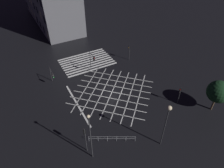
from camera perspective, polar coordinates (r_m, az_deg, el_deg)
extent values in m
plane|color=black|center=(37.36, 0.00, -2.27)|extent=(200.00, 200.00, 0.00)
cube|color=silver|center=(43.28, -5.30, 4.12)|extent=(11.50, 0.50, 0.01)
cube|color=silver|center=(43.97, -5.79, 4.71)|extent=(11.50, 0.50, 0.01)
cube|color=silver|center=(44.66, -6.27, 5.27)|extent=(11.50, 0.50, 0.01)
cube|color=silver|center=(45.37, -6.73, 5.82)|extent=(11.50, 0.50, 0.01)
cube|color=silver|center=(46.08, -7.18, 6.36)|extent=(11.50, 0.50, 0.01)
cube|color=silver|center=(46.79, -7.61, 6.87)|extent=(11.50, 0.50, 0.01)
cube|color=silver|center=(47.51, -8.03, 7.37)|extent=(11.50, 0.50, 0.01)
cube|color=silver|center=(48.24, -8.45, 7.85)|extent=(11.50, 0.50, 0.01)
cube|color=silver|center=(48.98, -8.85, 8.32)|extent=(11.50, 0.50, 0.01)
cube|color=silver|center=(38.76, -7.27, -0.85)|extent=(10.04, 10.04, 0.01)
cube|color=silver|center=(41.20, 1.99, 2.25)|extent=(10.04, 10.04, 0.01)
cube|color=silver|center=(38.22, -4.91, -1.31)|extent=(10.04, 10.04, 0.01)
cube|color=silver|center=(39.89, 1.37, 0.84)|extent=(10.04, 10.04, 0.01)
cube|color=silver|center=(37.76, -2.48, -1.78)|extent=(10.04, 10.04, 0.01)
cube|color=silver|center=(38.61, 0.71, -0.66)|extent=(10.04, 10.04, 0.01)
cube|color=silver|center=(37.36, 0.00, -2.26)|extent=(10.04, 10.04, 0.01)
cube|color=silver|center=(37.36, 0.00, -2.26)|extent=(10.04, 10.04, 0.01)
cube|color=silver|center=(37.04, 2.53, -2.75)|extent=(10.04, 10.04, 0.01)
cube|color=silver|center=(36.15, -0.76, -3.98)|extent=(10.04, 10.04, 0.01)
cube|color=silver|center=(36.80, 5.11, -3.24)|extent=(10.04, 10.04, 0.01)
cube|color=silver|center=(34.99, -1.57, -5.80)|extent=(10.04, 10.04, 0.01)
cube|color=silver|center=(36.63, 7.71, -3.72)|extent=(10.04, 10.04, 0.01)
cube|color=silver|center=(33.86, -2.45, -7.75)|extent=(10.04, 10.04, 0.01)
cube|color=silver|center=(35.46, -9.86, -5.77)|extent=(0.30, 11.50, 0.01)
cube|color=black|center=(81.26, -23.04, 20.03)|extent=(0.06, 1.40, 1.80)
cube|color=beige|center=(77.53, -22.50, 19.33)|extent=(0.06, 1.40, 1.80)
cube|color=beige|center=(73.82, -21.91, 18.56)|extent=(0.06, 1.40, 1.80)
cube|color=beige|center=(70.13, -21.26, 17.71)|extent=(0.06, 1.40, 1.80)
cube|color=black|center=(66.47, -20.56, 16.76)|extent=(0.06, 1.40, 1.80)
cube|color=black|center=(62.84, -19.77, 15.70)|extent=(0.06, 1.40, 1.80)
cube|color=black|center=(59.25, -18.90, 14.51)|extent=(0.06, 1.40, 1.80)
cube|color=beige|center=(55.70, -17.94, 13.16)|extent=(0.06, 1.40, 1.80)
cube|color=beige|center=(68.94, -22.08, 20.77)|extent=(0.06, 1.40, 1.80)
cube|color=black|center=(65.21, -21.39, 19.99)|extent=(0.06, 1.40, 1.80)
cube|color=black|center=(61.51, -20.62, 19.10)|extent=(0.06, 1.40, 1.80)
cube|color=beige|center=(57.83, -19.76, 18.09)|extent=(0.06, 1.40, 1.80)
cube|color=black|center=(54.19, -18.80, 16.95)|extent=(0.06, 1.40, 1.80)
cube|color=black|center=(52.94, -19.74, 20.93)|extent=(0.06, 1.40, 1.80)
cylinder|color=#2D2D30|center=(42.22, -6.19, 6.59)|extent=(0.11, 0.11, 4.33)
cylinder|color=#2D2D30|center=(40.33, -5.77, 8.30)|extent=(0.09, 2.12, 0.09)
cube|color=black|center=(39.72, -5.10, 7.07)|extent=(0.28, 0.16, 0.90)
sphere|color=red|center=(39.48, -5.05, 7.36)|extent=(0.18, 0.18, 0.18)
sphere|color=black|center=(39.64, -5.03, 6.99)|extent=(0.18, 0.18, 0.18)
sphere|color=black|center=(39.80, -5.00, 6.63)|extent=(0.18, 0.18, 0.18)
cube|color=black|center=(39.79, -5.15, 7.13)|extent=(0.36, 0.02, 0.98)
cylinder|color=#2D2D30|center=(45.63, 4.99, 8.89)|extent=(0.11, 0.11, 3.69)
cube|color=black|center=(44.91, 4.94, 10.33)|extent=(0.16, 0.28, 0.90)
sphere|color=black|center=(44.71, 4.84, 10.64)|extent=(0.18, 0.18, 0.18)
sphere|color=orange|center=(44.86, 4.82, 10.30)|extent=(0.18, 0.18, 0.18)
sphere|color=black|center=(45.00, 4.80, 9.97)|extent=(0.18, 0.18, 0.18)
cube|color=black|center=(44.95, 5.04, 10.36)|extent=(0.02, 0.36, 0.98)
cylinder|color=#2D2D30|center=(35.84, 18.64, -3.23)|extent=(0.11, 0.11, 3.48)
cube|color=black|center=(34.97, 18.89, -1.79)|extent=(0.16, 0.28, 0.90)
sphere|color=red|center=(34.72, 18.86, -1.48)|extent=(0.18, 0.18, 0.18)
sphere|color=black|center=(34.91, 18.76, -1.85)|extent=(0.18, 0.18, 0.18)
sphere|color=black|center=(35.09, 18.66, -2.22)|extent=(0.18, 0.18, 0.18)
cube|color=black|center=(35.03, 18.99, -1.75)|extent=(0.02, 0.36, 0.98)
cylinder|color=#2D2D30|center=(40.75, -17.08, 2.72)|extent=(0.11, 0.11, 3.32)
cylinder|color=#2D2D30|center=(38.99, -17.07, 3.66)|extent=(0.09, 2.22, 0.09)
cube|color=black|center=(38.34, -16.51, 2.28)|extent=(0.28, 0.16, 0.90)
sphere|color=black|center=(38.08, -16.55, 2.56)|extent=(0.18, 0.18, 0.18)
sphere|color=black|center=(38.25, -16.46, 2.20)|extent=(0.18, 0.18, 0.18)
sphere|color=green|center=(38.42, -16.38, 1.84)|extent=(0.18, 0.18, 0.18)
cube|color=black|center=(38.41, -16.55, 2.35)|extent=(0.36, 0.02, 0.98)
cylinder|color=#2D2D30|center=(27.57, -7.50, -15.71)|extent=(0.11, 0.11, 4.60)
cube|color=black|center=(26.21, -7.95, -13.22)|extent=(0.28, 0.16, 0.90)
sphere|color=red|center=(26.04, -8.10, -12.64)|extent=(0.18, 0.18, 0.18)
sphere|color=black|center=(26.28, -8.04, -13.05)|extent=(0.18, 0.18, 0.18)
sphere|color=black|center=(26.51, -7.98, -13.45)|extent=(0.18, 0.18, 0.18)
cube|color=black|center=(26.16, -7.87, -13.36)|extent=(0.36, 0.02, 0.98)
cylinder|color=#2D2D30|center=(25.58, -6.09, -15.32)|extent=(0.14, 0.14, 7.95)
sphere|color=#F9E0B2|center=(22.39, -6.80, -9.19)|extent=(0.40, 0.40, 0.40)
cylinder|color=#2D2D30|center=(27.86, 14.73, -12.03)|extent=(0.14, 0.14, 7.13)
sphere|color=#F9E0B2|center=(25.13, 16.11, -6.62)|extent=(0.62, 0.62, 0.62)
cylinder|color=brown|center=(37.26, 26.94, -5.05)|extent=(0.32, 0.32, 2.56)
sphere|color=#143319|center=(35.65, 28.16, -1.96)|extent=(3.65, 3.65, 3.65)
cylinder|color=#9EA0A5|center=(29.87, -6.65, -15.30)|extent=(0.05, 0.05, 1.05)
cylinder|color=#9EA0A5|center=(29.75, -4.00, -15.37)|extent=(0.05, 0.05, 1.05)
cylinder|color=#9EA0A5|center=(29.69, -1.34, -15.40)|extent=(0.05, 0.05, 1.05)
cylinder|color=#9EA0A5|center=(29.69, 1.34, -15.40)|extent=(0.05, 0.05, 1.05)
cylinder|color=#9EA0A5|center=(29.75, 4.00, -15.37)|extent=(0.05, 0.05, 1.05)
cylinder|color=#9EA0A5|center=(29.87, 6.65, -15.30)|extent=(0.05, 0.05, 1.05)
cylinder|color=#9EA0A5|center=(29.29, 0.00, -14.85)|extent=(5.87, 3.24, 0.04)
cylinder|color=#9EA0A5|center=(29.64, 0.00, -15.34)|extent=(5.87, 3.24, 0.04)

